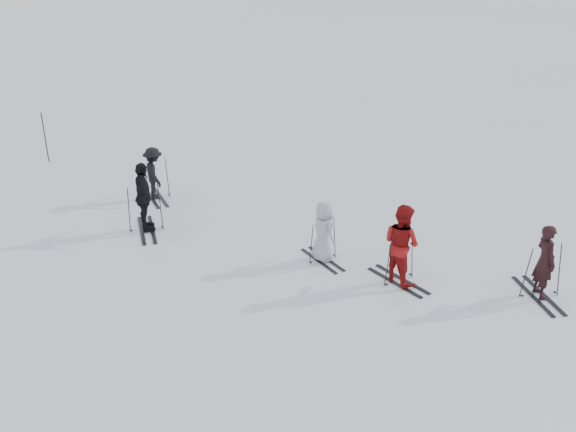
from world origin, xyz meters
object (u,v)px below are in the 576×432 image
at_px(skier_near_dark, 545,262).
at_px(piste_marker, 45,138).
at_px(skier_grey, 323,233).
at_px(skier_red, 401,245).
at_px(skier_uphill_left, 144,198).
at_px(skier_uphill_far, 154,174).

xyz_separation_m(skier_near_dark, piste_marker, (-6.94, 15.15, 0.02)).
bearing_deg(skier_grey, skier_red, -152.98).
height_order(skier_near_dark, skier_grey, skier_near_dark).
height_order(skier_grey, skier_uphill_left, skier_uphill_left).
relative_size(skier_grey, skier_uphill_far, 0.98).
relative_size(skier_red, skier_uphill_far, 1.22).
bearing_deg(piste_marker, skier_grey, -70.97).
bearing_deg(skier_uphill_left, piste_marker, 23.27).
distance_m(skier_red, piste_marker, 13.78).
height_order(skier_red, skier_uphill_far, skier_red).
height_order(skier_near_dark, skier_uphill_left, skier_uphill_left).
xyz_separation_m(skier_grey, piste_marker, (-3.84, 11.13, 0.11)).
xyz_separation_m(skier_uphill_left, piste_marker, (-0.80, 7.14, -0.08)).
height_order(skier_uphill_far, piste_marker, piste_marker).
xyz_separation_m(skier_red, skier_uphill_left, (-3.93, 5.80, -0.00)).
relative_size(skier_grey, piste_marker, 0.87).
relative_size(skier_near_dark, skier_grey, 1.12).
bearing_deg(skier_uphill_far, skier_uphill_left, 159.67).
distance_m(skier_near_dark, skier_grey, 5.08).
bearing_deg(skier_near_dark, skier_uphill_left, 59.93).
distance_m(skier_grey, piste_marker, 11.78).
height_order(skier_red, skier_grey, skier_red).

